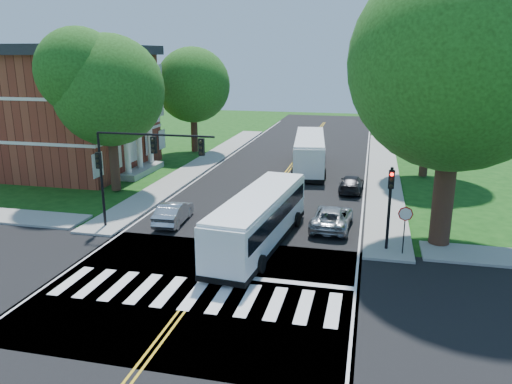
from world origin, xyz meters
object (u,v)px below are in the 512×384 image
(signal_nw, at_px, (136,158))
(hatchback, at_px, (173,213))
(dark_sedan, at_px, (351,184))
(bus_lead, at_px, (259,219))
(suv, at_px, (332,217))
(signal_ne, at_px, (390,198))
(bus_follow, at_px, (309,152))

(signal_nw, height_order, hatchback, signal_nw)
(signal_nw, distance_m, dark_sedan, 16.93)
(bus_lead, distance_m, suv, 5.27)
(signal_ne, height_order, bus_lead, signal_ne)
(signal_ne, xyz_separation_m, bus_follow, (-6.45, 18.47, -1.35))
(suv, relative_size, dark_sedan, 1.14)
(bus_lead, relative_size, hatchback, 2.76)
(signal_nw, height_order, signal_ne, signal_nw)
(suv, height_order, dark_sedan, suv)
(bus_lead, distance_m, dark_sedan, 13.08)
(bus_follow, height_order, dark_sedan, bus_follow)
(signal_nw, bearing_deg, bus_follow, 67.65)
(signal_ne, bearing_deg, bus_follow, 109.26)
(suv, distance_m, dark_sedan, 8.60)
(bus_follow, distance_m, dark_sedan, 8.02)
(bus_follow, bearing_deg, hatchback, 62.91)
(bus_follow, bearing_deg, dark_sedan, 114.21)
(signal_ne, relative_size, dark_sedan, 1.06)
(dark_sedan, bearing_deg, signal_nw, 47.11)
(bus_lead, bearing_deg, signal_ne, -168.94)
(suv, bearing_deg, signal_ne, 137.93)
(signal_nw, distance_m, bus_lead, 7.87)
(signal_nw, distance_m, signal_ne, 14.13)
(hatchback, bearing_deg, suv, -175.74)
(signal_nw, xyz_separation_m, dark_sedan, (11.68, 11.65, -3.76))
(signal_ne, height_order, suv, signal_ne)
(bus_follow, xyz_separation_m, suv, (3.33, -15.39, -0.94))
(signal_ne, distance_m, suv, 4.95)
(signal_nw, relative_size, dark_sedan, 1.72)
(bus_follow, relative_size, suv, 2.51)
(hatchback, distance_m, dark_sedan, 14.31)
(bus_lead, bearing_deg, suv, -128.68)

